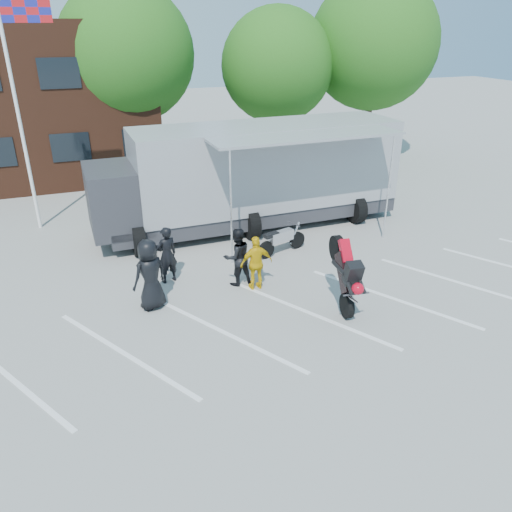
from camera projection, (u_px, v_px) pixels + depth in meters
ground at (323, 336)px, 12.03m from camera, size 100.00×100.00×0.00m
parking_bay_lines at (305, 315)px, 12.87m from camera, size 18.09×13.33×0.01m
flagpole at (21, 83)px, 16.36m from camera, size 1.61×0.12×8.00m
tree_left at (127, 54)px, 22.58m from camera, size 6.12×6.12×8.64m
tree_mid at (277, 66)px, 24.23m from camera, size 5.44×5.44×7.68m
tree_right at (373, 44)px, 25.00m from camera, size 6.46×6.46×9.12m
transporter_truck at (254, 225)px, 18.62m from camera, size 11.61×5.69×3.67m
parked_motorcycle at (282, 253)px, 16.38m from camera, size 2.02×1.16×1.00m
stunt_bike_rider at (336, 304)px, 13.42m from camera, size 1.09×1.92×2.14m
spectator_leather_a at (150, 275)px, 12.86m from camera, size 1.11×0.94×1.92m
spectator_leather_b at (167, 255)px, 14.22m from camera, size 0.71×0.56×1.70m
spectator_leather_c at (237, 257)px, 14.10m from camera, size 0.91×0.75×1.71m
spectator_hivis at (256, 263)px, 13.87m from camera, size 0.93×0.39×1.59m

